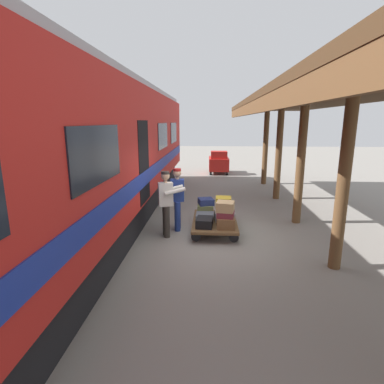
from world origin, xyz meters
The scene contains 17 objects.
ground_plane centered at (0.00, 0.00, 0.00)m, with size 60.00×60.00×0.00m, color gray.
platform_canopy centered at (-2.30, 0.00, 3.25)m, with size 3.20×15.21×3.56m.
train_car centered at (3.33, 0.00, 2.06)m, with size 3.02×17.39×4.00m.
luggage_cart centered at (0.07, -0.57, 0.26)m, with size 1.18×1.96×0.31m.
suitcase_brown_leather centered at (-0.19, -0.03, 0.44)m, with size 0.45×0.56×0.26m, color brown.
suitcase_olive_duffel centered at (0.34, -1.11, 0.45)m, with size 0.45×0.57×0.29m, color brown.
suitcase_orange_carryall centered at (-0.19, -1.11, 0.44)m, with size 0.41×0.62×0.26m, color #CC6B23.
suitcase_black_hardshell centered at (0.34, -0.03, 0.42)m, with size 0.41×0.52×0.22m, color black.
suitcase_gray_aluminum centered at (-0.19, -0.57, 0.43)m, with size 0.51×0.53×0.25m, color #9EA0A5.
suitcase_slate_roller centered at (0.34, -0.57, 0.39)m, with size 0.48×0.53×0.17m, color #4C515B.
suitcase_burgundy_valise centered at (-0.19, -0.06, 0.65)m, with size 0.41×0.47×0.15m, color maroon.
suitcase_navy_fabric centered at (0.32, -1.09, 0.69)m, with size 0.40×0.42×0.17m, color navy.
suitcase_yellow_case centered at (-0.18, -1.11, 0.70)m, with size 0.44×0.41×0.25m, color gold.
suitcase_tan_vintage centered at (-0.18, -0.03, 0.84)m, with size 0.43×0.41×0.25m, color tan.
porter_in_overalls centered at (1.11, -0.61, 0.93)m, with size 0.68×0.45×1.70m.
porter_by_door centered at (1.31, -0.12, 0.93)m, with size 0.73×0.55×1.70m.
baggage_tug centered at (-0.26, -10.07, 0.63)m, with size 1.12×1.72×1.30m.
Camera 1 is at (0.20, 7.36, 2.92)m, focal length 28.54 mm.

